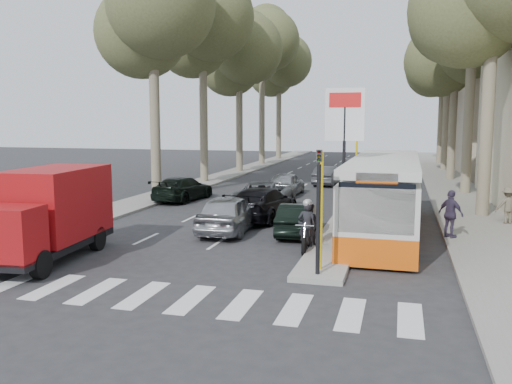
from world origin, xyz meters
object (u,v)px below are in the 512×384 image
Objects in this scene: silver_hatchback at (229,213)px; dark_hatchback at (298,219)px; motorcycle at (308,226)px; red_truck at (48,212)px; city_bus at (384,194)px.

silver_hatchback is 2.73m from dark_hatchback.
dark_hatchback is 2.47m from motorcycle.
motorcycle is (0.77, -2.33, 0.20)m from dark_hatchback.
red_truck is at bearing 51.10° from silver_hatchback.
silver_hatchback is 6.10m from city_bus.
red_truck is 0.49× the size of city_bus.
city_bus is (10.06, 6.84, 0.06)m from red_truck.
dark_hatchback is at bearing -160.46° from city_bus.
dark_hatchback is 1.78× the size of motorcycle.
dark_hatchback is 0.67× the size of red_truck.
red_truck reaches higher than motorcycle.
city_bus reaches higher than silver_hatchback.
red_truck is 12.16m from city_bus.
dark_hatchback is at bearing 105.37° from motorcycle.
silver_hatchback is 1.19× the size of dark_hatchback.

